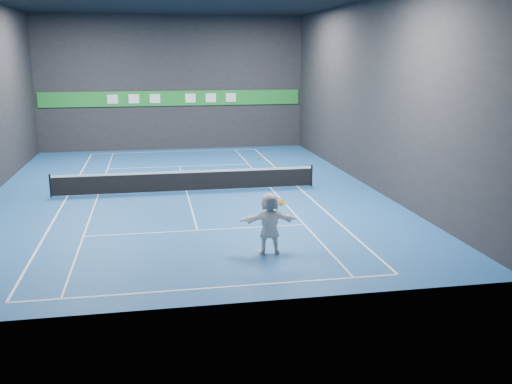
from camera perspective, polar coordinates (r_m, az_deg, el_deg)
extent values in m
plane|color=#1A4E93|center=(27.53, -6.96, 0.07)|extent=(26.00, 26.00, 0.00)
cube|color=black|center=(39.82, -8.38, 10.70)|extent=(18.00, 0.10, 9.00)
cube|color=black|center=(13.95, -4.04, 5.89)|extent=(18.00, 0.10, 9.00)
cube|color=black|center=(28.81, 11.19, 9.58)|extent=(0.10, 26.00, 9.00)
cube|color=white|center=(16.22, -4.23, -9.53)|extent=(10.98, 0.08, 0.01)
cube|color=white|center=(39.18, -8.09, 4.04)|extent=(10.98, 0.08, 0.01)
cube|color=white|center=(27.77, -18.34, -0.40)|extent=(0.08, 23.78, 0.01)
cube|color=white|center=(28.37, 4.16, 0.55)|extent=(0.08, 23.78, 0.01)
cube|color=white|center=(27.60, -15.51, -0.28)|extent=(0.06, 23.78, 0.01)
cube|color=white|center=(28.06, 1.44, 0.43)|extent=(0.06, 23.78, 0.01)
cube|color=white|center=(21.36, -5.86, -3.83)|extent=(8.23, 0.06, 0.01)
cube|color=white|center=(33.78, -7.66, 2.55)|extent=(8.23, 0.06, 0.01)
cube|color=white|center=(27.53, -6.97, 0.08)|extent=(0.06, 12.80, 0.01)
imported|color=white|center=(18.58, 1.35, -3.14)|extent=(1.92, 0.68, 2.05)
sphere|color=#D6F528|center=(18.23, 0.28, 3.40)|extent=(0.07, 0.07, 0.07)
cylinder|color=black|center=(27.76, -19.87, 0.61)|extent=(0.10, 0.10, 1.07)
cylinder|color=black|center=(28.44, 5.57, 1.65)|extent=(0.10, 0.10, 1.07)
cube|color=black|center=(27.43, -6.99, 1.03)|extent=(12.40, 0.03, 0.86)
cube|color=white|center=(27.33, -7.02, 2.01)|extent=(12.40, 0.04, 0.10)
cube|color=#1C842C|center=(39.82, -8.32, 9.26)|extent=(17.64, 0.06, 1.00)
cube|color=silver|center=(39.80, -14.15, 8.99)|extent=(0.70, 0.04, 0.60)
cube|color=white|center=(39.74, -12.11, 9.09)|extent=(0.70, 0.04, 0.60)
cube|color=white|center=(39.73, -10.07, 9.18)|extent=(0.70, 0.04, 0.60)
cube|color=white|center=(39.82, -6.57, 9.31)|extent=(0.70, 0.04, 0.60)
cube|color=white|center=(39.94, -4.54, 9.37)|extent=(0.70, 0.04, 0.60)
cube|color=white|center=(40.11, -2.53, 9.41)|extent=(0.70, 0.04, 0.60)
torus|color=red|center=(18.49, 2.19, -0.95)|extent=(0.43, 0.37, 0.26)
cylinder|color=#CCEA52|center=(18.53, 2.59, -1.04)|extent=(0.38, 0.27, 0.28)
cylinder|color=red|center=(18.50, 2.10, -1.13)|extent=(0.08, 0.14, 0.16)
cylinder|color=yellow|center=(18.53, 2.10, -1.72)|extent=(0.05, 0.17, 0.25)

